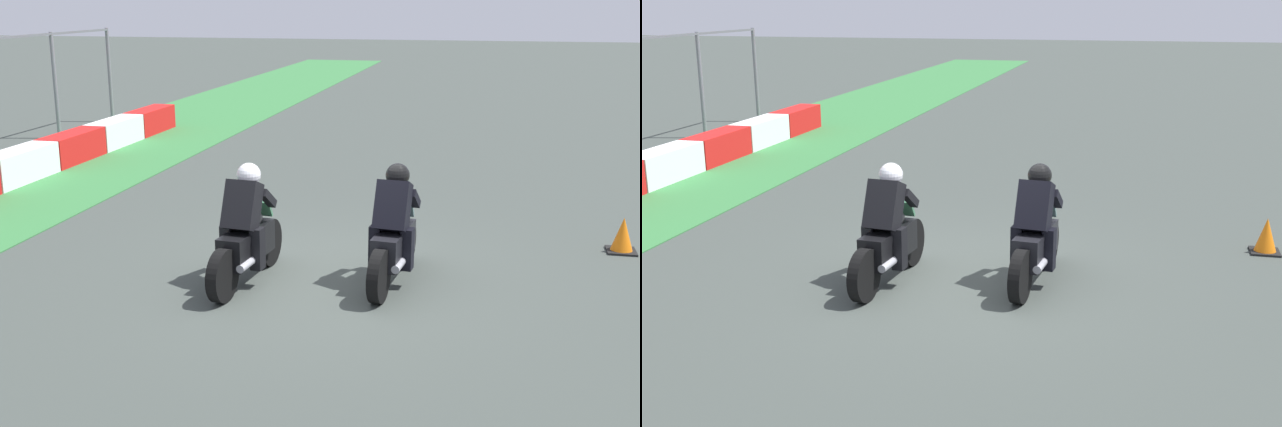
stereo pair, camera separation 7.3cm
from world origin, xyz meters
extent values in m
plane|color=#3D443E|center=(0.00, 0.00, 0.00)|extent=(120.00, 120.00, 0.00)
cube|color=white|center=(4.00, 7.02, 0.32)|extent=(1.96, 0.60, 0.64)
cube|color=red|center=(6.00, 7.02, 0.32)|extent=(1.96, 0.60, 0.64)
cube|color=white|center=(8.00, 7.02, 0.32)|extent=(1.96, 0.60, 0.64)
cube|color=red|center=(10.00, 7.02, 0.32)|extent=(1.96, 0.60, 0.64)
cylinder|color=slate|center=(8.66, 8.92, 1.33)|extent=(0.10, 0.10, 2.66)
cylinder|color=slate|center=(11.55, 8.92, 1.33)|extent=(0.10, 0.10, 2.66)
cylinder|color=black|center=(0.71, -0.92, 0.32)|extent=(0.65, 0.21, 0.64)
cylinder|color=black|center=(-0.68, -0.77, 0.32)|extent=(0.65, 0.21, 0.64)
cube|color=black|center=(0.01, -0.84, 0.50)|extent=(1.13, 0.44, 0.40)
ellipsoid|color=black|center=(0.11, -0.85, 0.80)|extent=(0.51, 0.35, 0.24)
cube|color=red|center=(-0.49, -0.79, 0.52)|extent=(0.08, 0.17, 0.08)
cylinder|color=#A5A5AD|center=(-0.35, -0.96, 0.37)|extent=(0.43, 0.14, 0.10)
cube|color=black|center=(-0.09, -0.83, 1.02)|extent=(0.52, 0.45, 0.66)
sphere|color=black|center=(0.13, -0.85, 1.36)|extent=(0.33, 0.33, 0.30)
cube|color=slate|center=(0.51, -0.90, 0.84)|extent=(0.18, 0.28, 0.23)
cube|color=black|center=(-0.08, -0.63, 0.50)|extent=(0.19, 0.16, 0.52)
cube|color=black|center=(-0.13, -1.03, 0.50)|extent=(0.19, 0.16, 0.52)
cube|color=black|center=(0.31, -0.69, 1.04)|extent=(0.39, 0.14, 0.31)
cube|color=black|center=(0.27, -1.05, 1.04)|extent=(0.39, 0.14, 0.31)
cylinder|color=black|center=(0.32, 0.88, 0.32)|extent=(0.65, 0.21, 0.64)
cylinder|color=black|center=(-1.07, 1.02, 0.32)|extent=(0.65, 0.21, 0.64)
cube|color=black|center=(-0.38, 0.95, 0.50)|extent=(1.13, 0.43, 0.40)
ellipsoid|color=black|center=(-0.28, 0.94, 0.80)|extent=(0.51, 0.35, 0.24)
cube|color=red|center=(-0.88, 1.00, 0.52)|extent=(0.08, 0.17, 0.08)
cylinder|color=#A5A5AD|center=(-0.74, 0.83, 0.37)|extent=(0.43, 0.14, 0.10)
cube|color=black|center=(-0.48, 0.96, 1.02)|extent=(0.52, 0.45, 0.66)
sphere|color=silver|center=(-0.26, 0.94, 1.36)|extent=(0.33, 0.33, 0.30)
cube|color=#407D56|center=(0.12, 0.90, 0.84)|extent=(0.18, 0.27, 0.23)
cube|color=black|center=(-0.48, 1.16, 0.50)|extent=(0.19, 0.16, 0.52)
cube|color=black|center=(-0.52, 0.77, 0.50)|extent=(0.19, 0.16, 0.52)
cube|color=black|center=(-0.08, 1.10, 1.04)|extent=(0.39, 0.14, 0.31)
cube|color=black|center=(-0.12, 0.74, 1.04)|extent=(0.39, 0.14, 0.31)
cube|color=black|center=(1.97, -3.83, 0.01)|extent=(0.40, 0.40, 0.03)
cone|color=orange|center=(1.97, -3.83, 0.25)|extent=(0.32, 0.32, 0.50)
camera|label=1|loc=(-9.31, -2.03, 3.46)|focal=44.22mm
camera|label=2|loc=(-9.29, -2.10, 3.46)|focal=44.22mm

